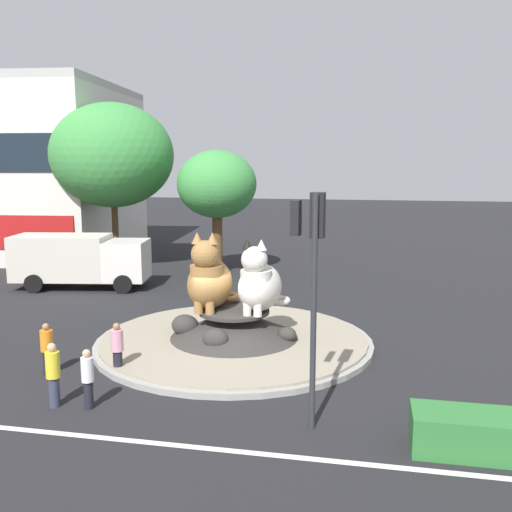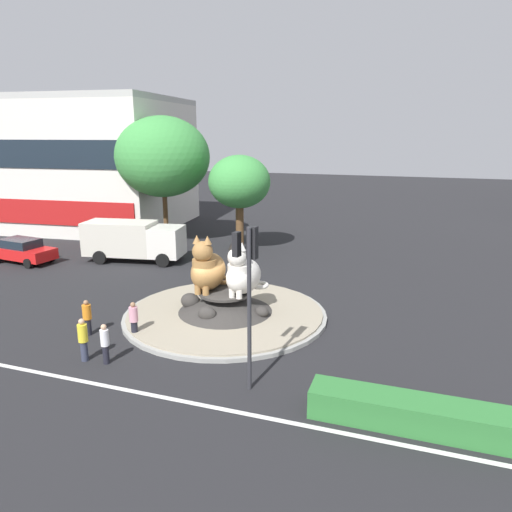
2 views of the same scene
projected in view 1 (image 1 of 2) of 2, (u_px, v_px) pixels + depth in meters
The scene contains 13 objects.
ground_plane at pixel (234, 344), 19.85m from camera, with size 160.00×160.00×0.00m, color black.
lane_centreline at pixel (159, 443), 12.82m from camera, with size 112.00×0.20×0.01m, color silver.
roundabout_island at pixel (234, 332), 19.79m from camera, with size 9.60×9.60×1.24m.
cat_statue_tabby at pixel (209, 280), 19.66m from camera, with size 1.65×2.70×2.74m.
cat_statue_white at pixel (259, 284), 19.34m from camera, with size 1.88×2.60×2.56m.
traffic_light_mast at pixel (312, 259), 13.02m from camera, with size 0.77×0.47×5.60m.
broadleaf_tree_behind_island at pixel (112, 155), 33.45m from camera, with size 7.19×7.19×9.74m.
second_tree_near_tower at pixel (217, 185), 31.63m from camera, with size 4.44×4.44×6.97m.
pedestrian_yellow_shirt at pixel (53, 373), 14.62m from camera, with size 0.36×0.36×1.71m.
pedestrian_pink_shirt at pixel (117, 348), 16.87m from camera, with size 0.37×0.37×1.59m.
pedestrian_white_shirt at pixel (88, 377), 14.52m from camera, with size 0.32×0.32×1.59m.
pedestrian_orange_shirt at pixel (47, 348), 16.89m from camera, with size 0.37×0.37×1.58m.
delivery_box_truck at pixel (80, 259), 28.55m from camera, with size 6.92×3.45×2.68m.
Camera 1 is at (4.49, -18.56, 6.26)m, focal length 39.89 mm.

